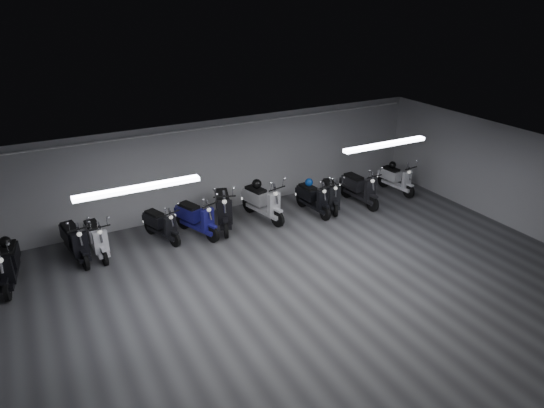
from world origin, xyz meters
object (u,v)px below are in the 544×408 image
helmet_0 (257,184)px  helmet_2 (5,242)px  helmet_3 (309,182)px  scooter_0 (6,259)px  scooter_4 (196,213)px  scooter_6 (263,197)px  helmet_1 (393,165)px  scooter_5 (223,203)px  scooter_9 (360,183)px  scooter_7 (314,193)px  scooter_8 (331,189)px  scooter_2 (96,233)px  scooter_1 (74,235)px  scooter_3 (161,220)px  scooter_10 (397,174)px

helmet_0 → helmet_2: (-6.54, -0.40, -0.05)m
helmet_3 → scooter_0: bearing=-177.9°
scooter_0 → scooter_4: (4.59, 0.33, -0.01)m
scooter_6 → helmet_3: size_ratio=7.87×
helmet_1 → helmet_0: bearing=176.9°
scooter_5 → helmet_2: size_ratio=7.62×
scooter_9 → scooter_4: bearing=172.6°
scooter_7 → scooter_8: 0.68m
scooter_2 → scooter_7: 6.18m
scooter_0 → scooter_1: scooter_0 is taller
scooter_7 → helmet_3: 0.37m
scooter_5 → scooter_8: bearing=11.4°
scooter_9 → scooter_3: bearing=171.6°
scooter_1 → scooter_7: 6.68m
helmet_2 → scooter_10: bearing=-0.5°
helmet_2 → helmet_3: (8.10, 0.04, -0.06)m
scooter_0 → scooter_4: bearing=12.6°
scooter_1 → scooter_9: size_ratio=0.97×
scooter_0 → scooter_9: 9.79m
scooter_5 → helmet_0: (1.14, 0.17, 0.29)m
scooter_4 → scooter_10: size_ratio=1.08×
scooter_10 → scooter_8: bearing=175.8°
scooter_0 → scooter_2: 2.05m
helmet_1 → helmet_2: 11.41m
scooter_4 → scooter_9: size_ratio=0.97×
scooter_6 → scooter_7: scooter_6 is taller
scooter_9 → helmet_3: 1.71m
helmet_1 → helmet_3: size_ratio=0.97×
scooter_4 → scooter_5: scooter_5 is taller
scooter_10 → scooter_3: bearing=172.0°
scooter_1 → helmet_0: scooter_1 is taller
scooter_5 → scooter_6: scooter_5 is taller
scooter_1 → helmet_3: bearing=-11.4°
scooter_1 → scooter_2: bearing=-12.7°
scooter_1 → scooter_7: scooter_1 is taller
scooter_3 → helmet_2: (-3.62, -0.25, 0.38)m
scooter_4 → helmet_2: bearing=160.2°
scooter_3 → scooter_5: scooter_5 is taller
scooter_1 → scooter_7: bearing=-13.5°
scooter_4 → helmet_1: scooter_4 is taller
scooter_0 → scooter_2: bearing=21.7°
helmet_0 → helmet_3: bearing=-13.1°
helmet_1 → scooter_10: bearing=-84.6°
scooter_6 → helmet_1: size_ratio=8.16×
scooter_10 → scooter_9: bearing=-178.5°
scooter_10 → helmet_0: size_ratio=5.88×
scooter_6 → scooter_4: bearing=168.7°
scooter_7 → helmet_0: (-1.58, 0.60, 0.39)m
scooter_0 → scooter_9: scooter_9 is taller
scooter_2 → scooter_8: bearing=-8.2°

